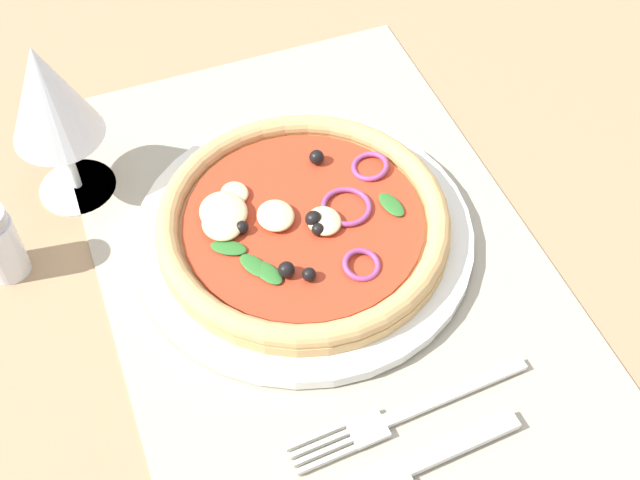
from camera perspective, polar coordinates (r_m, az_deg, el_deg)
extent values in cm
cube|color=#9E7A56|center=(66.22, 0.27, -2.50)|extent=(190.00, 140.00, 2.40)
cube|color=#A39984|center=(65.09, 0.28, -1.78)|extent=(51.89, 33.62, 0.40)
cylinder|color=silver|center=(66.07, -1.15, 0.35)|extent=(26.97, 26.97, 1.02)
cylinder|color=tan|center=(65.29, -1.16, 0.90)|extent=(23.07, 23.07, 1.00)
torus|color=tan|center=(64.63, -1.17, 1.38)|extent=(23.03, 23.03, 1.80)
cylinder|color=#B7381E|center=(64.79, -1.17, 1.26)|extent=(18.92, 18.92, 0.30)
ellipsoid|color=beige|center=(64.44, -3.06, 1.69)|extent=(3.23, 2.90, 0.97)
ellipsoid|color=beige|center=(64.06, 0.28, 1.32)|extent=(2.94, 2.64, 0.88)
ellipsoid|color=beige|center=(66.36, -5.89, 3.21)|extent=(2.45, 2.21, 0.74)
ellipsoid|color=beige|center=(64.86, -6.64, 1.95)|extent=(4.13, 3.72, 1.24)
ellipsoid|color=beige|center=(64.24, -6.71, 1.14)|extent=(3.50, 3.15, 1.05)
sphere|color=black|center=(60.83, -0.75, -2.38)|extent=(1.06, 1.06, 1.06)
sphere|color=black|center=(68.35, -0.23, 5.70)|extent=(1.23, 1.23, 1.23)
sphere|color=black|center=(63.84, -5.39, 0.87)|extent=(1.04, 1.04, 1.04)
sphere|color=black|center=(61.01, -2.32, -2.05)|extent=(1.26, 1.26, 1.26)
sphere|color=black|center=(63.46, 0.00, 0.77)|extent=(1.03, 1.03, 1.03)
sphere|color=black|center=(63.93, -0.39, 1.47)|extent=(1.31, 1.31, 1.31)
torus|color=#8E3D75|center=(65.28, 1.82, 2.30)|extent=(4.04, 4.05, 0.51)
torus|color=#8E3D75|center=(61.78, 2.86, -1.70)|extent=(2.97, 2.93, 1.02)
torus|color=#8E3D75|center=(68.26, 3.45, 5.06)|extent=(3.13, 3.15, 0.92)
ellipsoid|color=#2D6B28|center=(63.12, -6.29, -0.52)|extent=(2.70, 3.11, 0.30)
ellipsoid|color=#2D6B28|center=(65.69, 4.92, 2.44)|extent=(3.04, 1.98, 0.30)
ellipsoid|color=#2D6B28|center=(61.46, -3.61, -2.24)|extent=(3.13, 2.44, 0.30)
ellipsoid|color=#2D6B28|center=(61.62, -4.37, -2.10)|extent=(3.13, 2.47, 0.30)
cube|color=silver|center=(59.49, 9.28, -10.23)|extent=(1.51, 11.19, 0.44)
cube|color=silver|center=(57.58, 3.27, -12.80)|extent=(2.34, 2.64, 0.44)
cube|color=silver|center=(57.24, -0.30, -13.34)|extent=(0.56, 4.33, 0.44)
cube|color=silver|center=(57.01, -0.05, -13.84)|extent=(0.56, 4.33, 0.44)
cube|color=silver|center=(56.79, 0.21, -14.34)|extent=(0.56, 4.33, 0.44)
cube|color=silver|center=(56.57, 0.47, -14.85)|extent=(0.56, 4.33, 0.44)
cube|color=silver|center=(57.76, 9.70, -13.52)|extent=(1.78, 8.46, 0.62)
cylinder|color=silver|center=(73.28, -16.26, 3.54)|extent=(6.40, 6.40, 0.40)
cylinder|color=silver|center=(71.03, -16.83, 5.26)|extent=(0.80, 0.80, 6.00)
cone|color=silver|center=(66.23, -18.28, 9.56)|extent=(7.20, 7.20, 8.50)
cone|color=orange|center=(67.11, -17.98, 8.69)|extent=(4.47, 4.47, 4.93)
cylinder|color=silver|center=(67.46, -21.06, -0.49)|extent=(3.20, 3.20, 5.50)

